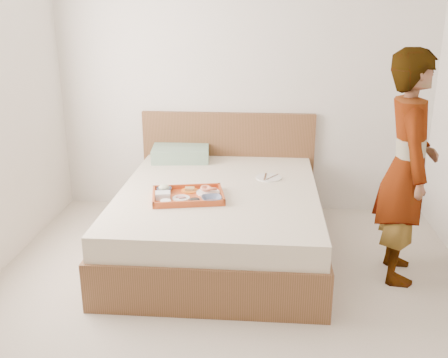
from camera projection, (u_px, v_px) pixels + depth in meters
name	position (u px, v px, depth m)	size (l,w,h in m)	color
ground	(226.00, 320.00, 3.30)	(3.50, 4.00, 0.01)	beige
wall_back	(243.00, 75.00, 4.77)	(3.50, 0.01, 2.60)	silver
wall_front	(144.00, 340.00, 0.99)	(3.50, 0.01, 2.60)	silver
bed	(219.00, 220.00, 4.17)	(1.65, 2.00, 0.53)	brown
headboard	(228.00, 161.00, 5.02)	(1.65, 0.06, 0.95)	brown
pillow	(181.00, 153.00, 4.84)	(0.52, 0.36, 0.13)	#8CAA90
tray	(188.00, 195.00, 3.88)	(0.53, 0.38, 0.05)	#B24417
prawn_plate	(208.00, 192.00, 3.95)	(0.18, 0.18, 0.01)	white
navy_bowl_big	(212.00, 199.00, 3.78)	(0.15, 0.15, 0.04)	#15284B
sauce_dish	(195.00, 201.00, 3.75)	(0.08, 0.08, 0.03)	black
meat_plate	(181.00, 198.00, 3.84)	(0.13, 0.13, 0.01)	white
bread_plate	(190.00, 190.00, 4.00)	(0.13, 0.13, 0.01)	orange
salad_bowl	(164.00, 190.00, 3.97)	(0.12, 0.12, 0.04)	#15284B
plastic_tub	(163.00, 195.00, 3.84)	(0.11, 0.09, 0.05)	silver
cheese_round	(166.00, 202.00, 3.74)	(0.08, 0.08, 0.03)	white
dinner_plate	(269.00, 178.00, 4.34)	(0.22, 0.22, 0.01)	white
person	(407.00, 168.00, 3.62)	(0.60, 0.40, 1.66)	beige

